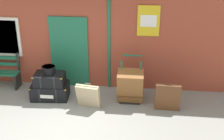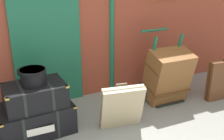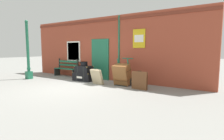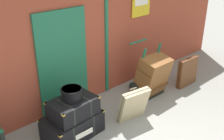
# 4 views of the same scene
# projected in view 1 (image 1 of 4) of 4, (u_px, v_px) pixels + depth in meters

# --- Properties ---
(ground_plane) EXTENTS (60.00, 60.00, 0.00)m
(ground_plane) POSITION_uv_depth(u_px,v_px,m) (56.00, 133.00, 7.22)
(ground_plane) COLOR gray
(brick_facade) EXTENTS (10.40, 0.35, 3.20)m
(brick_facade) POSITION_uv_depth(u_px,v_px,m) (76.00, 33.00, 8.90)
(brick_facade) COLOR #9E422D
(brick_facade) RESTS_ON ground
(steamer_trunk_base) EXTENTS (1.06, 0.73, 0.43)m
(steamer_trunk_base) POSITION_uv_depth(u_px,v_px,m) (50.00, 91.00, 8.66)
(steamer_trunk_base) COLOR black
(steamer_trunk_base) RESTS_ON ground
(steamer_trunk_middle) EXTENTS (0.84, 0.60, 0.33)m
(steamer_trunk_middle) POSITION_uv_depth(u_px,v_px,m) (50.00, 79.00, 8.48)
(steamer_trunk_middle) COLOR black
(steamer_trunk_middle) RESTS_ON steamer_trunk_base
(round_hatbox) EXTENTS (0.37, 0.35, 0.22)m
(round_hatbox) POSITION_uv_depth(u_px,v_px,m) (49.00, 69.00, 8.37)
(round_hatbox) COLOR black
(round_hatbox) RESTS_ON steamer_trunk_middle
(porters_trolley) EXTENTS (0.71, 0.66, 1.18)m
(porters_trolley) POSITION_uv_depth(u_px,v_px,m) (131.00, 90.00, 8.58)
(porters_trolley) COLOR black
(porters_trolley) RESTS_ON ground
(large_brown_trunk) EXTENTS (0.70, 0.63, 0.96)m
(large_brown_trunk) POSITION_uv_depth(u_px,v_px,m) (130.00, 86.00, 8.34)
(large_brown_trunk) COLOR brown
(large_brown_trunk) RESTS_ON ground
(suitcase_cream) EXTENTS (0.65, 0.15, 0.75)m
(suitcase_cream) POSITION_uv_depth(u_px,v_px,m) (168.00, 97.00, 8.03)
(suitcase_cream) COLOR brown
(suitcase_cream) RESTS_ON ground
(suitcase_beige) EXTENTS (0.65, 0.39, 0.70)m
(suitcase_beige) POSITION_uv_depth(u_px,v_px,m) (88.00, 96.00, 8.12)
(suitcase_beige) COLOR tan
(suitcase_beige) RESTS_ON ground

